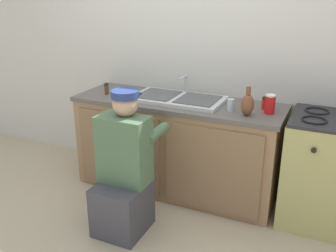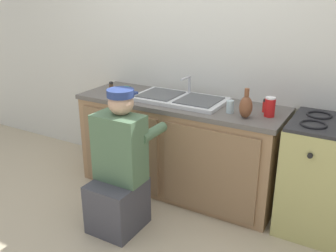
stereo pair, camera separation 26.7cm
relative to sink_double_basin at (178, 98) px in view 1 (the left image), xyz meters
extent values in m
plane|color=tan|center=(0.00, -0.30, -0.88)|extent=(12.00, 12.00, 0.00)
cube|color=silver|center=(0.00, 0.35, 0.37)|extent=(6.00, 0.10, 2.50)
cube|color=#997551|center=(0.00, 0.00, -0.47)|extent=(1.82, 0.60, 0.82)
cube|color=#866747|center=(-0.44, -0.31, -0.47)|extent=(0.80, 0.02, 0.72)
cube|color=#866747|center=(0.44, -0.31, -0.47)|extent=(0.80, 0.02, 0.72)
cube|color=#5B5651|center=(0.00, 0.00, -0.04)|extent=(1.86, 0.62, 0.04)
cube|color=silver|center=(0.00, 0.00, 0.00)|extent=(0.80, 0.44, 0.03)
cube|color=#4C4F51|center=(-0.19, 0.00, 0.01)|extent=(0.33, 0.35, 0.01)
cube|color=#4C4F51|center=(0.19, 0.00, 0.01)|extent=(0.33, 0.35, 0.01)
cylinder|color=#B7BABF|center=(0.00, 0.19, 0.07)|extent=(0.02, 0.02, 0.18)
cylinder|color=#B7BABF|center=(0.00, 0.11, 0.16)|extent=(0.02, 0.16, 0.02)
cube|color=tan|center=(1.28, 0.00, -0.45)|extent=(0.65, 0.60, 0.86)
cube|color=#262628|center=(1.28, 0.00, -0.01)|extent=(0.63, 0.59, 0.02)
torus|color=black|center=(1.14, -0.12, 0.01)|extent=(0.19, 0.19, 0.02)
torus|color=black|center=(1.14, 0.12, 0.01)|extent=(0.19, 0.19, 0.02)
cylinder|color=black|center=(1.17, -0.31, -0.15)|extent=(0.04, 0.02, 0.04)
cube|color=#3F3F47|center=(-0.11, -0.79, -0.68)|extent=(0.36, 0.40, 0.40)
cube|color=#4C6B4C|center=(-0.11, -0.73, -0.22)|extent=(0.38, 0.22, 0.52)
sphere|color=tan|center=(-0.11, -0.69, 0.13)|extent=(0.19, 0.19, 0.19)
cylinder|color=navy|center=(-0.11, -0.69, 0.20)|extent=(0.20, 0.20, 0.06)
cube|color=navy|center=(-0.11, -0.61, 0.18)|extent=(0.13, 0.09, 0.02)
cylinder|color=#4C6B4C|center=(-0.28, -0.53, -0.13)|extent=(0.08, 0.30, 0.08)
cylinder|color=#4C6B4C|center=(0.06, -0.53, -0.13)|extent=(0.08, 0.30, 0.08)
ellipsoid|color=brown|center=(0.65, -0.15, 0.07)|extent=(0.10, 0.10, 0.17)
cylinder|color=brown|center=(0.65, -0.15, 0.18)|extent=(0.04, 0.04, 0.06)
cube|color=black|center=(-0.68, 0.10, -0.01)|extent=(0.07, 0.14, 0.01)
cube|color=green|center=(-0.68, 0.10, -0.01)|extent=(0.06, 0.12, 0.00)
cylinder|color=#513823|center=(-0.68, -0.09, 0.02)|extent=(0.04, 0.04, 0.08)
cylinder|color=black|center=(-0.68, -0.09, 0.08)|extent=(0.04, 0.04, 0.02)
cylinder|color=red|center=(0.74, 0.06, 0.02)|extent=(0.04, 0.04, 0.08)
cylinder|color=black|center=(0.74, 0.06, 0.08)|extent=(0.04, 0.04, 0.02)
cylinder|color=red|center=(0.80, -0.03, 0.05)|extent=(0.08, 0.08, 0.14)
cylinder|color=white|center=(0.80, -0.03, 0.13)|extent=(0.08, 0.08, 0.01)
cylinder|color=#ADC6CC|center=(0.50, -0.10, 0.03)|extent=(0.06, 0.06, 0.10)
camera|label=1|loc=(1.25, -2.90, 0.91)|focal=40.00mm
camera|label=2|loc=(1.49, -2.78, 0.91)|focal=40.00mm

